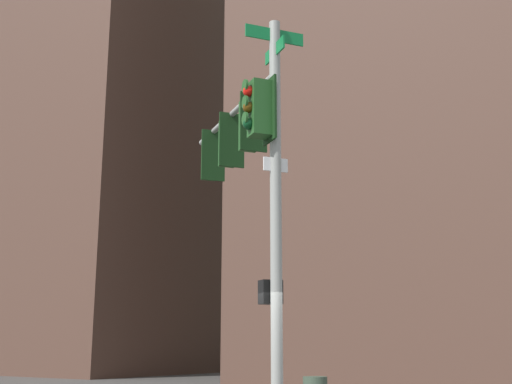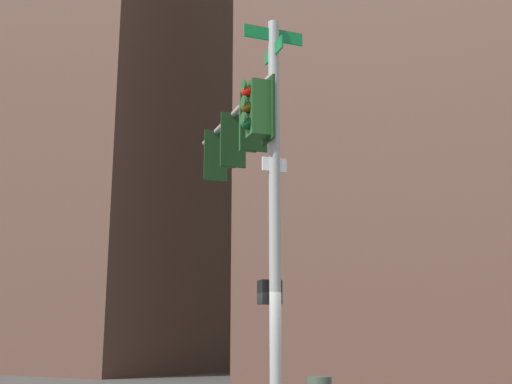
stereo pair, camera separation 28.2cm
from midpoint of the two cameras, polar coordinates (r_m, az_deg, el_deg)
signal_pole_assembly at (r=12.57m, az=-0.18°, el=3.04°), size 3.01×4.04×7.36m
building_brick_nearside at (r=40.36m, az=20.37°, el=11.36°), size 25.63×17.81×35.67m
building_brick_midblock at (r=48.22m, az=-10.67°, el=4.24°), size 17.14×16.02×31.77m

